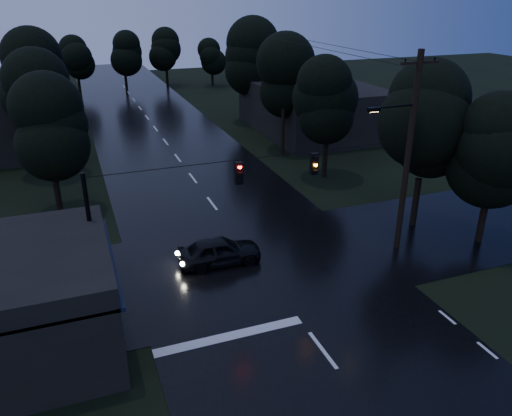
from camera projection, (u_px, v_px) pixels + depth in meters
main_road at (178, 158)px, 40.13m from camera, size 12.00×120.00×0.02m
cross_street at (257, 263)px, 24.69m from camera, size 60.00×9.00×0.02m
building_far_right at (313, 108)px, 47.21m from camera, size 10.00×14.00×4.40m
utility_pole_main at (407, 151)px, 24.12m from camera, size 3.50×0.30×10.00m
utility_pole_far at (283, 108)px, 39.55m from camera, size 2.00×0.30×7.50m
anchor_pole_left at (93, 243)px, 20.21m from camera, size 0.18×0.18×6.00m
span_signals at (277, 168)px, 21.91m from camera, size 15.00×0.37×1.12m
tree_corner_near at (427, 122)px, 26.38m from camera, size 4.48×4.48×9.44m
tree_corner_far at (497, 147)px, 24.75m from camera, size 3.92×3.92×8.26m
tree_left_a at (46, 128)px, 28.27m from camera, size 3.92×3.92×8.26m
tree_left_b at (37, 96)px, 34.79m from camera, size 4.20×4.20×8.85m
tree_left_c at (32, 71)px, 43.03m from camera, size 4.48×4.48×9.44m
tree_right_a at (328, 99)px, 33.93m from camera, size 4.20×4.20×8.85m
tree_right_b at (289, 76)px, 40.84m from camera, size 4.48×4.48×9.44m
tree_right_c at (253, 57)px, 49.46m from camera, size 4.76×4.76×10.03m
car at (220, 251)px, 24.41m from camera, size 4.11×1.79×1.38m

